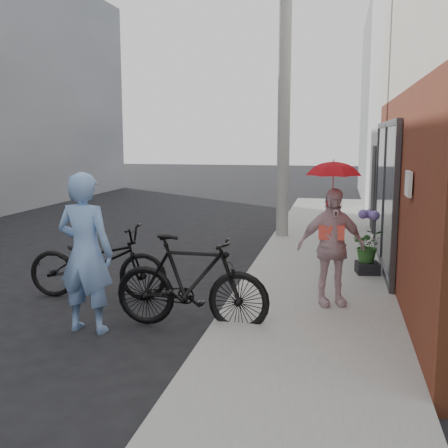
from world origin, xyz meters
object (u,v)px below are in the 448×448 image
(bike_right, at_px, (191,282))
(kimono_woman, at_px, (331,247))
(utility_pole, at_px, (284,85))
(bike_left, at_px, (98,262))
(officer, at_px, (85,253))
(planter, at_px, (367,268))

(bike_right, relative_size, kimono_woman, 1.24)
(utility_pole, relative_size, bike_left, 3.37)
(officer, height_order, bike_left, officer)
(utility_pole, distance_m, officer, 7.24)
(officer, distance_m, bike_left, 1.50)
(utility_pole, xyz_separation_m, kimono_woman, (1.18, -5.24, -2.59))
(kimono_woman, xyz_separation_m, planter, (0.58, 1.88, -0.70))
(utility_pole, height_order, bike_left, utility_pole)
(kimono_woman, bearing_deg, utility_pole, 83.29)
(bike_right, bearing_deg, utility_pole, -2.78)
(utility_pole, bearing_deg, bike_right, -94.60)
(utility_pole, height_order, bike_right, utility_pole)
(utility_pole, relative_size, kimono_woman, 4.42)
(utility_pole, xyz_separation_m, bike_right, (-0.50, -6.21, -2.91))
(officer, relative_size, bike_left, 0.94)
(bike_right, distance_m, planter, 3.66)
(officer, relative_size, kimono_woman, 1.24)
(officer, xyz_separation_m, planter, (3.48, 3.21, -0.77))
(officer, xyz_separation_m, kimono_woman, (2.90, 1.33, -0.07))
(planter, bearing_deg, utility_pole, 117.66)
(officer, bearing_deg, bike_right, -158.86)
(kimono_woman, bearing_deg, officer, -174.78)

